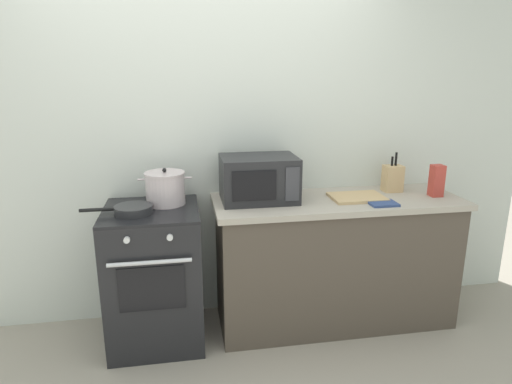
% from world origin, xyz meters
% --- Properties ---
extents(back_wall, '(4.40, 0.10, 2.50)m').
position_xyz_m(back_wall, '(0.30, 0.97, 1.25)').
color(back_wall, silver).
rests_on(back_wall, ground_plane).
extents(lower_cabinet_right, '(1.64, 0.56, 0.88)m').
position_xyz_m(lower_cabinet_right, '(0.90, 0.62, 0.44)').
color(lower_cabinet_right, '#4C4238').
rests_on(lower_cabinet_right, ground_plane).
extents(countertop_right, '(1.70, 0.60, 0.04)m').
position_xyz_m(countertop_right, '(0.90, 0.62, 0.90)').
color(countertop_right, '#ADA393').
rests_on(countertop_right, lower_cabinet_right).
extents(stove, '(0.60, 0.64, 0.92)m').
position_xyz_m(stove, '(-0.35, 0.60, 0.46)').
color(stove, black).
rests_on(stove, ground_plane).
extents(stock_pot, '(0.34, 0.26, 0.24)m').
position_xyz_m(stock_pot, '(-0.26, 0.70, 1.03)').
color(stock_pot, silver).
rests_on(stock_pot, stove).
extents(frying_pan, '(0.43, 0.23, 0.05)m').
position_xyz_m(frying_pan, '(-0.45, 0.53, 0.95)').
color(frying_pan, '#28282B').
rests_on(frying_pan, stove).
extents(microwave, '(0.50, 0.37, 0.30)m').
position_xyz_m(microwave, '(0.36, 0.68, 1.07)').
color(microwave, '#232326').
rests_on(microwave, countertop_right).
extents(cutting_board, '(0.36, 0.26, 0.02)m').
position_xyz_m(cutting_board, '(1.03, 0.60, 0.93)').
color(cutting_board, tan).
rests_on(cutting_board, countertop_right).
extents(knife_block, '(0.13, 0.10, 0.28)m').
position_xyz_m(knife_block, '(1.35, 0.74, 1.02)').
color(knife_block, tan).
rests_on(knife_block, countertop_right).
extents(pasta_box, '(0.08, 0.08, 0.22)m').
position_xyz_m(pasta_box, '(1.59, 0.57, 1.03)').
color(pasta_box, '#B73D33').
rests_on(pasta_box, countertop_right).
extents(oven_mitt, '(0.18, 0.14, 0.02)m').
position_xyz_m(oven_mitt, '(1.14, 0.44, 0.93)').
color(oven_mitt, '#33477A').
rests_on(oven_mitt, countertop_right).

